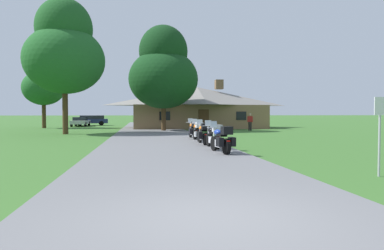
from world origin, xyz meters
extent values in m
plane|color=#386628|center=(0.00, 20.00, 0.00)|extent=(500.00, 500.00, 0.00)
cube|color=slate|center=(0.00, 18.00, 0.03)|extent=(6.40, 80.00, 0.06)
cylinder|color=black|center=(2.06, 9.40, 0.38)|extent=(0.20, 0.65, 0.64)
cylinder|color=black|center=(2.26, 7.97, 0.38)|extent=(0.24, 0.66, 0.64)
cube|color=silver|center=(2.16, 8.66, 0.44)|extent=(0.33, 0.59, 0.30)
ellipsoid|color=#1E3899|center=(2.12, 8.92, 0.89)|extent=(0.37, 0.56, 0.26)
cube|color=black|center=(2.19, 8.46, 0.80)|extent=(0.35, 0.55, 0.10)
cylinder|color=silver|center=(2.06, 9.36, 1.08)|extent=(0.66, 0.12, 0.03)
cylinder|color=silver|center=(2.06, 9.40, 0.74)|extent=(0.09, 0.24, 0.73)
cube|color=#B2BCC6|center=(2.05, 9.46, 1.22)|extent=(0.33, 0.15, 0.27)
sphere|color=silver|center=(2.06, 9.36, 0.94)|extent=(0.11, 0.11, 0.11)
cube|color=black|center=(2.26, 7.92, 1.02)|extent=(0.45, 0.41, 0.32)
cube|color=red|center=(2.29, 7.75, 0.60)|extent=(0.14, 0.05, 0.06)
cylinder|color=silver|center=(2.35, 8.31, 0.28)|extent=(0.15, 0.55, 0.07)
cube|color=black|center=(1.99, 7.98, 0.56)|extent=(0.25, 0.42, 0.36)
cube|color=black|center=(2.51, 8.05, 0.56)|extent=(0.25, 0.42, 0.36)
cylinder|color=black|center=(2.21, 11.38, 0.38)|extent=(0.16, 0.65, 0.64)
cylinder|color=black|center=(2.31, 9.95, 0.38)|extent=(0.20, 0.65, 0.64)
cube|color=silver|center=(2.26, 10.64, 0.44)|extent=(0.30, 0.58, 0.30)
ellipsoid|color=black|center=(2.24, 10.90, 0.89)|extent=(0.34, 0.54, 0.26)
cube|color=black|center=(2.27, 10.45, 0.80)|extent=(0.32, 0.54, 0.10)
cylinder|color=silver|center=(2.21, 11.34, 1.08)|extent=(0.66, 0.08, 0.03)
cylinder|color=silver|center=(2.21, 11.38, 0.74)|extent=(0.08, 0.24, 0.73)
cube|color=#B2BCC6|center=(2.20, 11.44, 1.22)|extent=(0.33, 0.13, 0.27)
sphere|color=silver|center=(2.21, 11.34, 0.94)|extent=(0.11, 0.11, 0.11)
cube|color=#B7B7BC|center=(2.31, 9.90, 1.02)|extent=(0.43, 0.39, 0.32)
cube|color=red|center=(2.33, 9.73, 0.60)|extent=(0.14, 0.04, 0.06)
cylinder|color=silver|center=(2.43, 10.28, 0.28)|extent=(0.11, 0.55, 0.07)
cylinder|color=black|center=(2.14, 13.49, 0.38)|extent=(0.13, 0.64, 0.64)
cylinder|color=black|center=(2.17, 12.05, 0.38)|extent=(0.17, 0.64, 0.64)
cube|color=silver|center=(2.15, 12.75, 0.44)|extent=(0.27, 0.57, 0.30)
ellipsoid|color=orange|center=(2.15, 13.01, 0.89)|extent=(0.31, 0.53, 0.26)
cube|color=black|center=(2.16, 12.55, 0.80)|extent=(0.29, 0.53, 0.10)
cylinder|color=silver|center=(2.14, 13.45, 1.08)|extent=(0.66, 0.05, 0.03)
cylinder|color=silver|center=(2.14, 13.49, 0.74)|extent=(0.07, 0.24, 0.73)
cube|color=#B2BCC6|center=(2.13, 13.55, 1.22)|extent=(0.32, 0.12, 0.27)
sphere|color=silver|center=(2.14, 13.45, 0.94)|extent=(0.11, 0.11, 0.11)
cube|color=black|center=(2.17, 12.00, 1.02)|extent=(0.41, 0.37, 0.32)
cube|color=red|center=(2.17, 11.83, 0.60)|extent=(0.14, 0.03, 0.06)
cylinder|color=silver|center=(2.30, 12.38, 0.28)|extent=(0.08, 0.55, 0.07)
cube|color=black|center=(1.91, 12.10, 0.56)|extent=(0.21, 0.40, 0.36)
cube|color=black|center=(2.43, 12.11, 0.56)|extent=(0.21, 0.40, 0.36)
cylinder|color=black|center=(2.20, 15.79, 0.38)|extent=(0.13, 0.64, 0.64)
cylinder|color=black|center=(2.23, 14.35, 0.38)|extent=(0.17, 0.64, 0.64)
cube|color=silver|center=(2.22, 15.05, 0.44)|extent=(0.28, 0.57, 0.30)
ellipsoid|color=orange|center=(2.21, 15.31, 0.89)|extent=(0.31, 0.53, 0.26)
cube|color=black|center=(2.22, 14.85, 0.80)|extent=(0.29, 0.53, 0.10)
cylinder|color=silver|center=(2.20, 15.75, 1.08)|extent=(0.66, 0.05, 0.03)
cylinder|color=silver|center=(2.20, 15.79, 0.74)|extent=(0.07, 0.24, 0.73)
cube|color=#B2BCC6|center=(2.19, 15.85, 1.22)|extent=(0.32, 0.12, 0.27)
sphere|color=silver|center=(2.20, 15.75, 0.94)|extent=(0.11, 0.11, 0.11)
cube|color=silver|center=(2.24, 14.30, 1.02)|extent=(0.41, 0.37, 0.32)
cube|color=red|center=(2.24, 14.13, 0.60)|extent=(0.14, 0.03, 0.06)
cylinder|color=silver|center=(2.37, 14.67, 0.28)|extent=(0.09, 0.55, 0.07)
cylinder|color=black|center=(2.21, 17.73, 0.38)|extent=(0.15, 0.65, 0.64)
cylinder|color=black|center=(2.29, 16.29, 0.38)|extent=(0.19, 0.65, 0.64)
cube|color=silver|center=(2.25, 16.99, 0.44)|extent=(0.29, 0.57, 0.30)
ellipsoid|color=orange|center=(2.24, 17.25, 0.89)|extent=(0.33, 0.54, 0.26)
cube|color=black|center=(2.26, 16.79, 0.80)|extent=(0.31, 0.53, 0.10)
cylinder|color=silver|center=(2.21, 17.69, 1.08)|extent=(0.66, 0.07, 0.03)
cylinder|color=silver|center=(2.21, 17.73, 0.74)|extent=(0.07, 0.24, 0.73)
cube|color=#B2BCC6|center=(2.21, 17.79, 1.22)|extent=(0.33, 0.13, 0.27)
sphere|color=silver|center=(2.21, 17.69, 0.94)|extent=(0.11, 0.11, 0.11)
cube|color=black|center=(2.29, 16.24, 1.02)|extent=(0.42, 0.38, 0.32)
cube|color=red|center=(2.30, 16.07, 0.60)|extent=(0.14, 0.04, 0.06)
cylinder|color=silver|center=(2.41, 16.62, 0.28)|extent=(0.10, 0.55, 0.07)
cube|color=black|center=(2.03, 16.32, 0.56)|extent=(0.22, 0.41, 0.36)
cube|color=black|center=(2.55, 16.35, 0.56)|extent=(0.22, 0.41, 0.36)
cube|color=brown|center=(5.34, 34.17, 1.30)|extent=(14.51, 8.48, 2.61)
pyramid|color=gray|center=(5.34, 34.17, 3.67)|extent=(15.38, 8.99, 2.13)
cube|color=brown|center=(7.95, 34.17, 5.09)|extent=(0.90, 0.90, 1.10)
cube|color=#472D19|center=(5.34, 29.90, 1.05)|extent=(1.10, 0.08, 2.10)
cube|color=black|center=(1.27, 29.90, 1.43)|extent=(1.10, 0.06, 0.90)
cube|color=black|center=(9.40, 29.90, 1.43)|extent=(1.10, 0.06, 0.90)
cylinder|color=black|center=(9.46, 26.80, 0.43)|extent=(0.14, 0.14, 0.86)
cylinder|color=black|center=(9.31, 26.90, 0.43)|extent=(0.14, 0.14, 0.86)
cube|color=#A8231E|center=(9.38, 26.85, 1.14)|extent=(0.42, 0.39, 0.56)
cylinder|color=#A8231E|center=(9.57, 26.72, 1.12)|extent=(0.09, 0.09, 0.58)
cylinder|color=#A8231E|center=(9.19, 26.98, 1.12)|extent=(0.09, 0.09, 0.58)
sphere|color=tan|center=(9.38, 26.85, 1.56)|extent=(0.21, 0.21, 0.21)
cylinder|color=#B2AD99|center=(9.38, 26.85, 1.66)|extent=(0.22, 0.22, 0.05)
cylinder|color=#9EA0A5|center=(5.24, 3.06, 1.05)|extent=(0.06, 0.06, 2.10)
cube|color=silver|center=(5.24, 3.04, 1.90)|extent=(0.36, 0.02, 0.48)
cylinder|color=#422D19|center=(-12.13, 35.75, 1.66)|extent=(0.44, 0.44, 3.32)
ellipsoid|color=#1E5623|center=(-12.13, 35.75, 4.60)|extent=(4.66, 4.66, 3.96)
ellipsoid|color=#1B4E20|center=(-12.13, 35.75, 6.46)|extent=(3.26, 3.26, 3.49)
cylinder|color=#422D19|center=(0.98, 27.38, 1.56)|extent=(0.44, 0.44, 3.13)
ellipsoid|color=#143D19|center=(0.98, 27.38, 4.94)|extent=(6.58, 6.58, 5.59)
ellipsoid|color=#123716|center=(0.98, 27.38, 7.57)|extent=(4.60, 4.60, 4.93)
cylinder|color=#422D19|center=(-7.24, 23.73, 2.12)|extent=(0.44, 0.44, 4.24)
ellipsoid|color=#1E5623|center=(-7.24, 23.73, 6.00)|extent=(6.40, 6.40, 5.44)
ellipsoid|color=#1B4E20|center=(-7.24, 23.73, 8.56)|extent=(4.48, 4.48, 4.80)
cube|color=navy|center=(-8.14, 43.76, 0.62)|extent=(4.82, 2.51, 0.60)
cube|color=black|center=(-7.94, 43.79, 1.16)|extent=(3.43, 2.08, 0.48)
cylinder|color=black|center=(-9.42, 42.71, 0.32)|extent=(0.67, 0.31, 0.64)
cylinder|color=black|center=(-9.68, 44.38, 0.32)|extent=(0.67, 0.31, 0.64)
cylinder|color=black|center=(-6.60, 43.14, 0.32)|extent=(0.67, 0.31, 0.64)
cylinder|color=black|center=(-6.86, 44.81, 0.32)|extent=(0.67, 0.31, 0.64)
cube|color=#ADAFB7|center=(-8.96, 40.59, 0.55)|extent=(1.93, 4.24, 0.46)
cube|color=black|center=(-8.95, 40.69, 0.99)|extent=(1.66, 1.92, 0.42)
cylinder|color=black|center=(-9.77, 41.91, 0.32)|extent=(0.23, 0.64, 0.64)
cylinder|color=black|center=(-8.08, 41.87, 0.32)|extent=(0.23, 0.64, 0.64)
cylinder|color=black|center=(-9.83, 39.30, 0.32)|extent=(0.23, 0.64, 0.64)
cylinder|color=black|center=(-8.14, 39.26, 0.32)|extent=(0.23, 0.64, 0.64)
camera|label=1|loc=(-1.07, -5.24, 1.70)|focal=31.94mm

